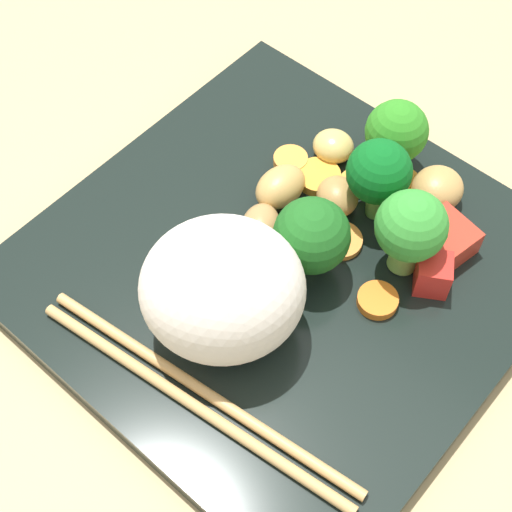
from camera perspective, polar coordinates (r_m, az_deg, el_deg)
The scene contains 22 objects.
ground_plane at distance 50.13cm, azimuth 1.98°, elevation -1.94°, with size 110.00×110.00×2.00cm, color tan.
square_plate at distance 48.67cm, azimuth 2.04°, elevation -0.88°, with size 28.49×28.49×1.44cm, color black.
rice_mound at distance 42.30cm, azimuth -2.35°, elevation -2.54°, with size 9.15×8.38×7.99cm, color white.
broccoli_floret_0 at distance 47.88cm, azimuth 8.99°, elevation 6.00°, with size 4.06×4.06×6.02cm.
broccoli_floret_1 at distance 45.18cm, azimuth 4.09°, elevation 1.46°, with size 4.59×4.59×5.78cm.
broccoli_floret_2 at distance 51.07cm, azimuth 10.26°, elevation 8.89°, with size 4.08×4.08×5.47cm.
broccoli_floret_3 at distance 45.67cm, azimuth 11.27°, elevation 2.00°, with size 4.27×4.27×6.32cm.
carrot_slice_0 at distance 51.92cm, azimuth 10.39°, elevation 5.05°, with size 3.01×3.01×0.72cm, color #FC992F.
carrot_slice_1 at distance 48.94cm, azimuth 6.17°, elevation 1.14°, with size 2.81×2.81×0.43cm, color orange.
carrot_slice_2 at distance 51.76cm, azimuth 4.60°, elevation 5.79°, with size 2.93×2.93×0.68cm, color orange.
carrot_slice_3 at distance 46.79cm, azimuth 8.89°, elevation -3.21°, with size 2.46×2.46×0.61cm, color orange.
carrot_slice_4 at distance 52.50cm, azimuth 2.54°, elevation 6.98°, with size 2.30×2.30×0.74cm, color orange.
carrot_slice_5 at distance 51.66cm, azimuth 7.66°, elevation 5.11°, with size 2.16×2.16×0.54cm, color orange.
pepper_chunk_0 at distance 49.23cm, azimuth 13.69°, elevation 1.22°, with size 3.07×3.26×1.90cm, color red.
pepper_chunk_1 at distance 47.34cm, azimuth 12.83°, elevation -1.30°, with size 2.05×2.01×2.34cm, color red.
pepper_chunk_2 at distance 50.31cm, azimuth 11.41°, elevation 3.04°, with size 2.44×2.44×1.31cm, color red.
chicken_piece_0 at distance 49.87cm, azimuth 6.24°, elevation 4.21°, with size 2.98×2.67×2.09cm, color #AF8047.
chicken_piece_1 at distance 48.34cm, azimuth 0.33°, elevation 2.20°, with size 3.28×2.40×1.98cm, color #AE824D.
chicken_piece_2 at distance 50.03cm, azimuth 1.80°, elevation 5.09°, with size 3.69×2.67×2.33cm, color tan.
chicken_piece_3 at distance 51.18cm, azimuth 13.14°, elevation 4.83°, with size 3.43×3.25×2.44cm, color tan.
chicken_piece_4 at distance 52.77cm, azimuth 5.68°, elevation 8.01°, with size 2.79×2.61×1.92cm, color tan.
chopstick_pair at distance 43.56cm, azimuth -4.42°, elevation -10.21°, with size 20.95×3.22×0.65cm.
Camera 1 is at (-15.13, 21.57, 41.65)cm, focal length 54.63 mm.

